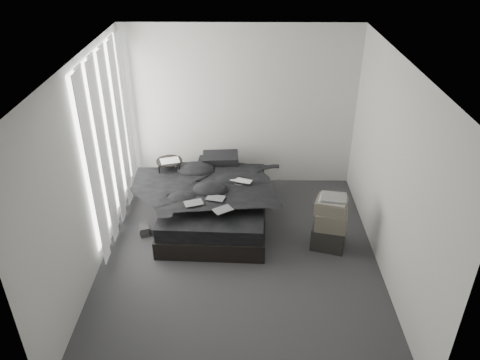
{
  "coord_description": "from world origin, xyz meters",
  "views": [
    {
      "loc": [
        0.06,
        -4.79,
        3.97
      ],
      "look_at": [
        0.0,
        0.8,
        0.75
      ],
      "focal_mm": 35.0,
      "sensor_mm": 36.0,
      "label": 1
    }
  ],
  "objects_px": {
    "laptop": "(240,178)",
    "side_stand": "(171,182)",
    "bed": "(216,213)",
    "box_lower": "(328,236)"
  },
  "relations": [
    {
      "from": "bed",
      "to": "laptop",
      "type": "height_order",
      "value": "laptop"
    },
    {
      "from": "laptop",
      "to": "side_stand",
      "type": "distance_m",
      "value": 1.22
    },
    {
      "from": "bed",
      "to": "laptop",
      "type": "distance_m",
      "value": 0.67
    },
    {
      "from": "side_stand",
      "to": "box_lower",
      "type": "relative_size",
      "value": 1.64
    },
    {
      "from": "laptop",
      "to": "box_lower",
      "type": "distance_m",
      "value": 1.46
    },
    {
      "from": "bed",
      "to": "box_lower",
      "type": "distance_m",
      "value": 1.67
    },
    {
      "from": "bed",
      "to": "laptop",
      "type": "xyz_separation_m",
      "value": [
        0.36,
        0.03,
        0.57
      ]
    },
    {
      "from": "bed",
      "to": "laptop",
      "type": "relative_size",
      "value": 6.24
    },
    {
      "from": "bed",
      "to": "side_stand",
      "type": "relative_size",
      "value": 2.67
    },
    {
      "from": "box_lower",
      "to": "laptop",
      "type": "bearing_deg",
      "value": 152.13
    }
  ]
}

